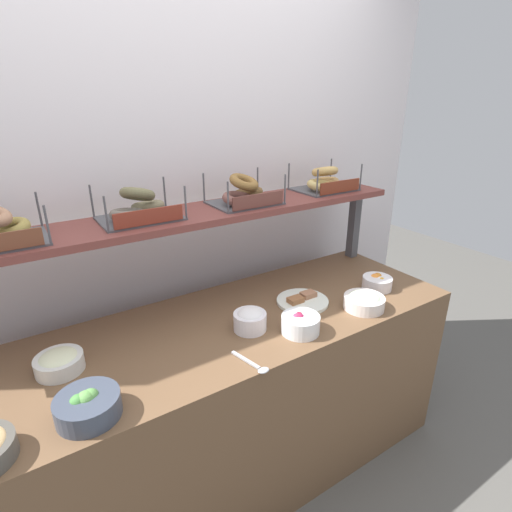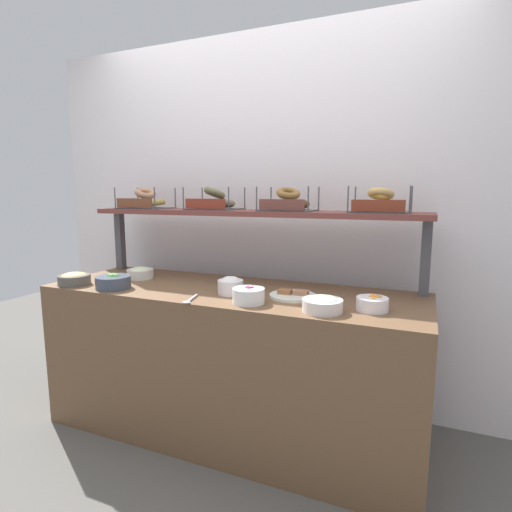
% 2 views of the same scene
% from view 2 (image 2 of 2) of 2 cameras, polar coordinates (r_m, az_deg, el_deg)
% --- Properties ---
extents(ground_plane, '(8.00, 8.00, 0.00)m').
position_cam_2_polar(ground_plane, '(2.61, -3.47, -23.18)').
color(ground_plane, '#595651').
extents(back_wall, '(3.32, 0.06, 2.40)m').
position_cam_2_polar(back_wall, '(2.72, 1.43, 4.98)').
color(back_wall, white).
rests_on(back_wall, ground_plane).
extents(deli_counter, '(2.12, 0.70, 0.85)m').
position_cam_2_polar(deli_counter, '(2.41, -3.57, -14.59)').
color(deli_counter, brown).
rests_on(deli_counter, ground_plane).
extents(shelf_riser_left, '(0.05, 0.05, 0.40)m').
position_cam_2_polar(shelf_riser_left, '(3.02, -18.56, 2.05)').
color(shelf_riser_left, '#4C4C51').
rests_on(shelf_riser_left, deli_counter).
extents(shelf_riser_right, '(0.05, 0.05, 0.40)m').
position_cam_2_polar(shelf_riser_right, '(2.27, 22.76, -0.28)').
color(shelf_riser_right, '#4C4C51').
rests_on(shelf_riser_right, deli_counter).
extents(upper_shelf, '(2.08, 0.32, 0.03)m').
position_cam_2_polar(upper_shelf, '(2.46, -0.95, 6.09)').
color(upper_shelf, brown).
rests_on(upper_shelf, shelf_riser_left).
extents(bowl_scallion_spread, '(0.18, 0.18, 0.07)m').
position_cam_2_polar(bowl_scallion_spread, '(1.87, 9.33, -6.66)').
color(bowl_scallion_spread, white).
rests_on(bowl_scallion_spread, deli_counter).
extents(bowl_hummus, '(0.18, 0.18, 0.07)m').
position_cam_2_polar(bowl_hummus, '(2.61, -24.19, -2.92)').
color(bowl_hummus, '#524F48').
rests_on(bowl_hummus, deli_counter).
extents(bowl_beet_salad, '(0.16, 0.16, 0.08)m').
position_cam_2_polar(bowl_beet_salad, '(1.99, -1.06, -5.54)').
color(bowl_beet_salad, white).
rests_on(bowl_beet_salad, deli_counter).
extents(bowl_fruit_salad, '(0.15, 0.15, 0.07)m').
position_cam_2_polar(bowl_fruit_salad, '(1.94, 16.08, -6.43)').
color(bowl_fruit_salad, white).
rests_on(bowl_fruit_salad, deli_counter).
extents(bowl_cream_cheese, '(0.14, 0.14, 0.10)m').
position_cam_2_polar(bowl_cream_cheese, '(2.17, -3.61, -4.13)').
color(bowl_cream_cheese, white).
rests_on(bowl_cream_cheese, deli_counter).
extents(bowl_potato_salad, '(0.16, 0.16, 0.07)m').
position_cam_2_polar(bowl_potato_salad, '(2.66, -15.98, -2.27)').
color(bowl_potato_salad, silver).
rests_on(bowl_potato_salad, deli_counter).
extents(bowl_veggie_mix, '(0.19, 0.19, 0.09)m').
position_cam_2_polar(bowl_veggie_mix, '(2.43, -19.44, -3.39)').
color(bowl_veggie_mix, '#3F4858').
rests_on(bowl_veggie_mix, deli_counter).
extents(serving_plate_white, '(0.24, 0.24, 0.04)m').
position_cam_2_polar(serving_plate_white, '(2.11, 5.21, -5.52)').
color(serving_plate_white, white).
rests_on(serving_plate_white, deli_counter).
extents(serving_spoon_near_plate, '(0.06, 0.17, 0.01)m').
position_cam_2_polar(serving_spoon_near_plate, '(2.05, -9.37, -6.18)').
color(serving_spoon_near_plate, '#B7B7BC').
rests_on(serving_spoon_near_plate, deli_counter).
extents(bagel_basket_everything, '(0.33, 0.26, 0.14)m').
position_cam_2_polar(bagel_basket_everything, '(2.84, -15.32, 7.38)').
color(bagel_basket_everything, '#4C4C51').
rests_on(bagel_basket_everything, upper_shelf).
extents(bagel_basket_poppy, '(0.32, 0.25, 0.15)m').
position_cam_2_polar(bagel_basket_poppy, '(2.58, -5.92, 7.58)').
color(bagel_basket_poppy, '#4C4C51').
rests_on(bagel_basket_poppy, upper_shelf).
extents(bagel_basket_cinnamon_raisin, '(0.31, 0.25, 0.14)m').
position_cam_2_polar(bagel_basket_cinnamon_raisin, '(2.37, 4.49, 7.49)').
color(bagel_basket_cinnamon_raisin, '#4C4C51').
rests_on(bagel_basket_cinnamon_raisin, upper_shelf).
extents(bagel_basket_sesame, '(0.31, 0.27, 0.14)m').
position_cam_2_polar(bagel_basket_sesame, '(2.28, 17.03, 7.01)').
color(bagel_basket_sesame, '#4C4C51').
rests_on(bagel_basket_sesame, upper_shelf).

